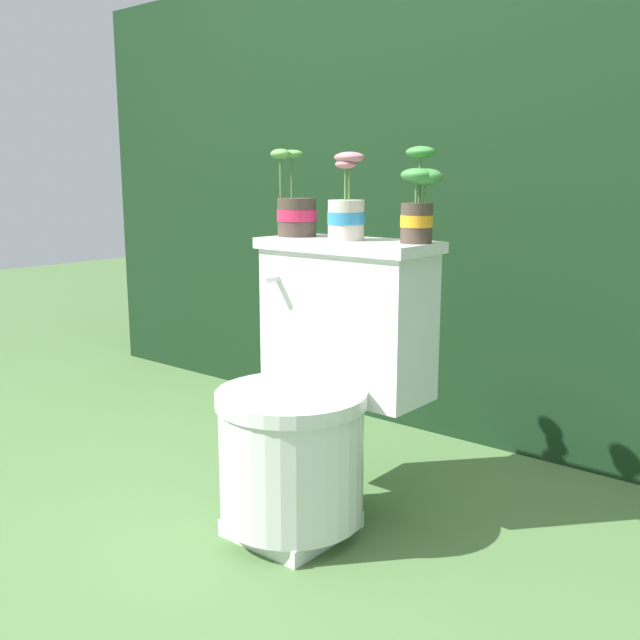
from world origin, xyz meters
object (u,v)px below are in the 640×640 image
object	(u,v)px
toilet	(317,393)
potted_plant_middle	(418,202)
potted_plant_left	(296,210)
potted_plant_midleft	(346,210)

from	to	relation	value
toilet	potted_plant_middle	size ratio (longest dim) A/B	3.14
potted_plant_left	potted_plant_middle	bearing A→B (deg)	3.52
potted_plant_midleft	potted_plant_middle	world-z (taller)	potted_plant_middle
toilet	potted_plant_midleft	xyz separation A→B (m)	(0.01, 0.12, 0.48)
potted_plant_midleft	potted_plant_middle	size ratio (longest dim) A/B	0.96
toilet	potted_plant_left	xyz separation A→B (m)	(-0.19, 0.13, 0.48)
potted_plant_left	potted_plant_midleft	world-z (taller)	potted_plant_left
potted_plant_left	potted_plant_middle	xyz separation A→B (m)	(0.39, 0.02, 0.03)
potted_plant_left	potted_plant_midleft	bearing A→B (deg)	-4.35
potted_plant_middle	toilet	bearing A→B (deg)	-142.86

